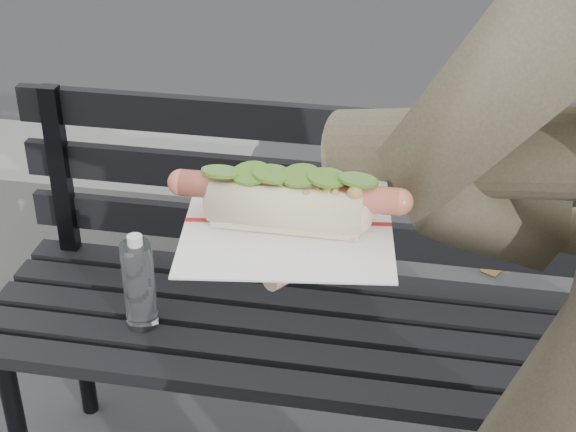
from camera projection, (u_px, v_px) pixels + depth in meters
name	position (u px, v px, depth m)	size (l,w,h in m)	color
park_bench	(346.00, 291.00, 1.82)	(1.50, 0.44, 0.88)	black
concrete_block	(61.00, 209.00, 2.78)	(1.20, 0.40, 0.40)	slate
held_hotdog	(509.00, 170.00, 0.81)	(0.63, 0.31, 0.20)	#494031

